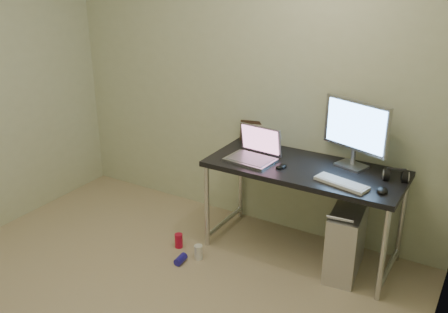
% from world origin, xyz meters
% --- Properties ---
extents(wall_back, '(3.50, 0.02, 2.50)m').
position_xyz_m(wall_back, '(0.00, 1.75, 1.25)').
color(wall_back, beige).
rests_on(wall_back, ground).
extents(wall_right, '(0.02, 3.50, 2.50)m').
position_xyz_m(wall_right, '(1.75, 0.00, 1.25)').
color(wall_right, beige).
rests_on(wall_right, ground).
extents(desk, '(1.48, 0.65, 0.75)m').
position_xyz_m(desk, '(0.68, 1.43, 0.67)').
color(desk, black).
rests_on(desk, ground).
extents(tower_computer, '(0.27, 0.52, 0.55)m').
position_xyz_m(tower_computer, '(1.06, 1.36, 0.26)').
color(tower_computer, silver).
rests_on(tower_computer, ground).
extents(cable_a, '(0.01, 0.16, 0.69)m').
position_xyz_m(cable_a, '(1.01, 1.70, 0.40)').
color(cable_a, black).
rests_on(cable_a, ground).
extents(cable_b, '(0.02, 0.11, 0.71)m').
position_xyz_m(cable_b, '(1.10, 1.68, 0.38)').
color(cable_b, black).
rests_on(cable_b, ground).
extents(can_red, '(0.08, 0.08, 0.12)m').
position_xyz_m(can_red, '(-0.20, 0.99, 0.06)').
color(can_red, red).
rests_on(can_red, ground).
extents(can_white, '(0.07, 0.07, 0.12)m').
position_xyz_m(can_white, '(0.03, 0.93, 0.06)').
color(can_white, white).
rests_on(can_white, ground).
extents(can_blue, '(0.07, 0.12, 0.06)m').
position_xyz_m(can_blue, '(-0.06, 0.81, 0.03)').
color(can_blue, '#241CA9').
rests_on(can_blue, ground).
extents(laptop, '(0.39, 0.33, 0.25)m').
position_xyz_m(laptop, '(0.28, 1.37, 0.81)').
color(laptop, '#A8A8AF').
rests_on(laptop, desk).
extents(monitor, '(0.52, 0.23, 0.51)m').
position_xyz_m(monitor, '(0.98, 1.62, 1.05)').
color(monitor, '#A8A8AF').
rests_on(monitor, desk).
extents(keyboard, '(0.40, 0.21, 0.02)m').
position_xyz_m(keyboard, '(1.02, 1.25, 0.76)').
color(keyboard, silver).
rests_on(keyboard, desk).
extents(mouse_right, '(0.10, 0.13, 0.04)m').
position_xyz_m(mouse_right, '(1.29, 1.28, 0.77)').
color(mouse_right, black).
rests_on(mouse_right, desk).
extents(mouse_left, '(0.09, 0.12, 0.04)m').
position_xyz_m(mouse_left, '(0.53, 1.32, 0.77)').
color(mouse_left, black).
rests_on(mouse_left, desk).
extents(headphones, '(0.19, 0.11, 0.11)m').
position_xyz_m(headphones, '(1.32, 1.53, 0.78)').
color(headphones, black).
rests_on(headphones, desk).
extents(picture_frame, '(0.23, 0.12, 0.18)m').
position_xyz_m(picture_frame, '(0.08, 1.72, 0.84)').
color(picture_frame, black).
rests_on(picture_frame, desk).
extents(webcam, '(0.04, 0.03, 0.11)m').
position_xyz_m(webcam, '(0.24, 1.72, 0.83)').
color(webcam, silver).
rests_on(webcam, desk).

